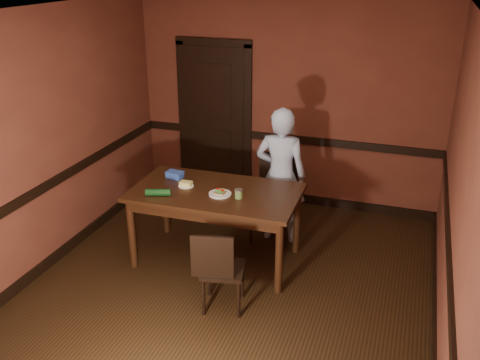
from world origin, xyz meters
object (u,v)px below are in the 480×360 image
Objects in this scene: person at (281,175)px; dining_table at (216,225)px; chair_near at (223,268)px; chair_far at (272,199)px; cheese_saucer at (186,184)px; food_tub at (175,175)px; sandwich_plate at (220,193)px; sauce_jar at (239,194)px.

dining_table is at bearing 50.01° from person.
chair_far is at bearing -105.26° from chair_near.
person is 1.12m from cheese_saucer.
chair_far is at bearing 33.99° from food_tub.
chair_far is 5.04× the size of food_tub.
cheese_saucer is (-0.43, 0.09, 0.00)m from sandwich_plate.
sandwich_plate is 0.69m from food_tub.
sandwich_plate reaches higher than chair_near.
food_tub is (-0.21, 0.17, 0.02)m from cheese_saucer.
chair_near is 4.97× the size of cheese_saucer.
sauce_jar is at bearing -95.77° from chair_near.
person is 1.21m from food_tub.
person is at bearing 33.31° from food_tub.
chair_far is 0.31m from person.
food_tub is at bearing 22.92° from person.
chair_near is 0.83m from sauce_jar.
dining_table is 10.50× the size of cheese_saucer.
food_tub is at bearing 161.56° from dining_table.
chair_near is at bearing -83.36° from sauce_jar.
sauce_jar is at bearing 70.67° from person.
person is 0.84m from sauce_jar.
sandwich_plate is 2.45× the size of sauce_jar.
chair_far is at bearing 40.09° from cheese_saucer.
chair_far reaches higher than sandwich_plate.
person is (0.08, 0.02, 0.30)m from chair_far.
food_tub is at bearing -156.72° from chair_far.
person reaches higher than chair_far.
sandwich_plate is at bearing -11.77° from cheese_saucer.
sandwich_plate is 0.44m from cheese_saucer.
chair_near is 0.52× the size of person.
food_tub is (-1.00, -0.50, 0.37)m from chair_far.
chair_near is at bearing -38.61° from food_tub.
chair_far is 0.91m from sandwich_plate.
chair_far reaches higher than chair_near.
food_tub reaches higher than cheese_saucer.
person is 0.90m from sandwich_plate.
sauce_jar is 0.49× the size of food_tub.
chair_far reaches higher than food_tub.
dining_table is 18.32× the size of sauce_jar.
dining_table is at bearing 161.00° from sauce_jar.
chair_near is 1.55m from person.
food_tub is (-0.93, 0.96, 0.45)m from chair_near.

